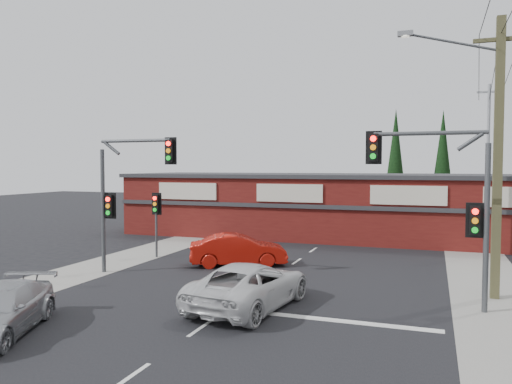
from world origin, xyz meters
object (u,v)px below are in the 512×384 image
(white_suv, at_px, (250,285))
(shop_building, at_px, (319,204))
(utility_pole, at_px, (494,148))
(red_sedan, at_px, (238,250))

(white_suv, xyz_separation_m, shop_building, (-1.59, 17.98, 1.37))
(shop_building, xyz_separation_m, utility_pole, (9.36, -14.00, 3.26))
(white_suv, relative_size, shop_building, 0.20)
(white_suv, bearing_deg, shop_building, -77.37)
(white_suv, relative_size, red_sedan, 1.19)
(shop_building, relative_size, utility_pole, 2.73)
(shop_building, height_order, utility_pole, utility_pole)
(white_suv, xyz_separation_m, utility_pole, (7.77, 3.98, 4.64))
(shop_building, bearing_deg, red_sedan, -96.82)
(white_suv, xyz_separation_m, red_sedan, (-2.97, 6.41, -0.00))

